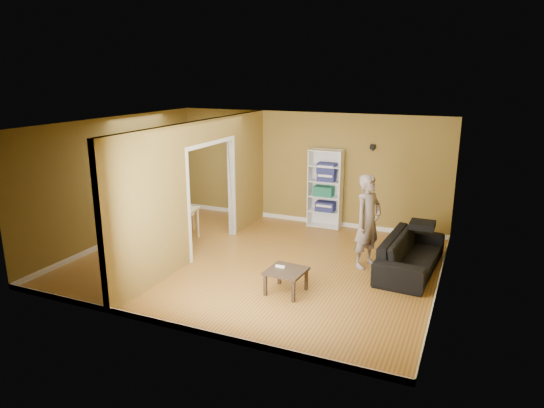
{
  "coord_description": "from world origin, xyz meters",
  "views": [
    {
      "loc": [
        3.65,
        -7.77,
        3.46
      ],
      "look_at": [
        0.2,
        0.2,
        1.1
      ],
      "focal_mm": 32.0,
      "sensor_mm": 36.0,
      "label": 1
    }
  ],
  "objects_px": {
    "chair_left": "(145,216)",
    "chair_near": "(155,229)",
    "person": "(368,214)",
    "dining_table": "(169,213)",
    "chair_far": "(185,213)",
    "sofa": "(411,248)",
    "coffee_table": "(286,273)",
    "bookshelf": "(326,188)"
  },
  "relations": [
    {
      "from": "chair_left",
      "to": "chair_near",
      "type": "distance_m",
      "value": 1.06
    },
    {
      "from": "person",
      "to": "chair_left",
      "type": "bearing_deg",
      "value": 116.9
    },
    {
      "from": "dining_table",
      "to": "chair_far",
      "type": "height_order",
      "value": "chair_far"
    },
    {
      "from": "chair_left",
      "to": "chair_near",
      "type": "xyz_separation_m",
      "value": [
        0.78,
        -0.71,
        0.02
      ]
    },
    {
      "from": "sofa",
      "to": "person",
      "type": "bearing_deg",
      "value": 103.85
    },
    {
      "from": "chair_near",
      "to": "chair_far",
      "type": "xyz_separation_m",
      "value": [
        -0.1,
        1.25,
        -0.02
      ]
    },
    {
      "from": "coffee_table",
      "to": "dining_table",
      "type": "xyz_separation_m",
      "value": [
        -3.21,
        1.4,
        0.27
      ]
    },
    {
      "from": "dining_table",
      "to": "chair_left",
      "type": "height_order",
      "value": "chair_left"
    },
    {
      "from": "person",
      "to": "chair_far",
      "type": "relative_size",
      "value": 2.3
    },
    {
      "from": "sofa",
      "to": "chair_left",
      "type": "distance_m",
      "value": 5.62
    },
    {
      "from": "person",
      "to": "chair_far",
      "type": "height_order",
      "value": "person"
    },
    {
      "from": "chair_left",
      "to": "chair_near",
      "type": "bearing_deg",
      "value": 68.65
    },
    {
      "from": "dining_table",
      "to": "chair_left",
      "type": "distance_m",
      "value": 0.71
    },
    {
      "from": "sofa",
      "to": "person",
      "type": "xyz_separation_m",
      "value": [
        -0.78,
        -0.14,
        0.59
      ]
    },
    {
      "from": "bookshelf",
      "to": "chair_far",
      "type": "xyz_separation_m",
      "value": [
        -2.74,
        -1.64,
        -0.46
      ]
    },
    {
      "from": "chair_far",
      "to": "chair_left",
      "type": "bearing_deg",
      "value": 20.8
    },
    {
      "from": "person",
      "to": "chair_far",
      "type": "bearing_deg",
      "value": 109.78
    },
    {
      "from": "dining_table",
      "to": "bookshelf",
      "type": "bearing_deg",
      "value": 39.4
    },
    {
      "from": "sofa",
      "to": "person",
      "type": "distance_m",
      "value": 0.99
    },
    {
      "from": "bookshelf",
      "to": "sofa",
      "type": "bearing_deg",
      "value": -40.53
    },
    {
      "from": "person",
      "to": "chair_near",
      "type": "xyz_separation_m",
      "value": [
        -4.05,
        -0.88,
        -0.55
      ]
    },
    {
      "from": "sofa",
      "to": "bookshelf",
      "type": "height_order",
      "value": "bookshelf"
    },
    {
      "from": "coffee_table",
      "to": "dining_table",
      "type": "distance_m",
      "value": 3.51
    },
    {
      "from": "coffee_table",
      "to": "dining_table",
      "type": "relative_size",
      "value": 0.54
    },
    {
      "from": "person",
      "to": "bookshelf",
      "type": "xyz_separation_m",
      "value": [
        -1.42,
        2.01,
        -0.11
      ]
    },
    {
      "from": "coffee_table",
      "to": "sofa",
      "type": "bearing_deg",
      "value": 45.81
    },
    {
      "from": "bookshelf",
      "to": "dining_table",
      "type": "distance_m",
      "value": 3.55
    },
    {
      "from": "sofa",
      "to": "chair_left",
      "type": "bearing_deg",
      "value": 97.08
    },
    {
      "from": "sofa",
      "to": "coffee_table",
      "type": "height_order",
      "value": "sofa"
    },
    {
      "from": "person",
      "to": "sofa",
      "type": "bearing_deg",
      "value": -55.24
    },
    {
      "from": "person",
      "to": "dining_table",
      "type": "bearing_deg",
      "value": 118.11
    },
    {
      "from": "sofa",
      "to": "coffee_table",
      "type": "distance_m",
      "value": 2.46
    },
    {
      "from": "chair_near",
      "to": "chair_far",
      "type": "distance_m",
      "value": 1.26
    },
    {
      "from": "chair_far",
      "to": "chair_near",
      "type": "bearing_deg",
      "value": 77.03
    },
    {
      "from": "sofa",
      "to": "coffee_table",
      "type": "relative_size",
      "value": 3.67
    },
    {
      "from": "sofa",
      "to": "chair_near",
      "type": "height_order",
      "value": "chair_near"
    },
    {
      "from": "dining_table",
      "to": "person",
      "type": "bearing_deg",
      "value": 3.17
    },
    {
      "from": "bookshelf",
      "to": "chair_left",
      "type": "distance_m",
      "value": 4.08
    },
    {
      "from": "chair_near",
      "to": "bookshelf",
      "type": "bearing_deg",
      "value": 33.94
    },
    {
      "from": "sofa",
      "to": "chair_near",
      "type": "relative_size",
      "value": 2.35
    },
    {
      "from": "person",
      "to": "coffee_table",
      "type": "height_order",
      "value": "person"
    },
    {
      "from": "dining_table",
      "to": "chair_far",
      "type": "bearing_deg",
      "value": 90.55
    }
  ]
}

